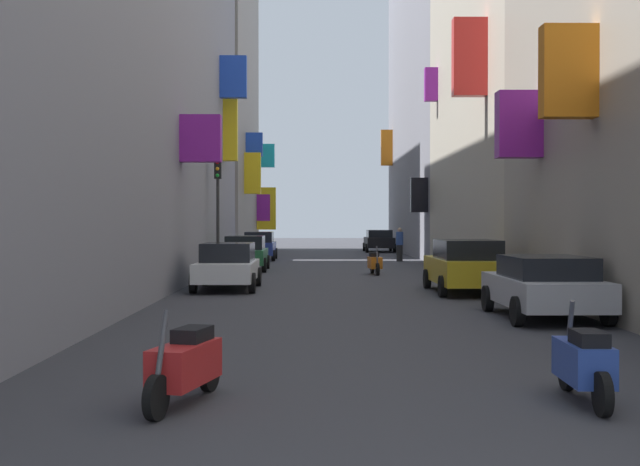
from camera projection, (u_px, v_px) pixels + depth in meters
ground_plane at (336, 273)px, 32.64m from camera, size 140.00×140.00×0.00m
building_left_mid_b at (205, 101)px, 53.47m from camera, size 7.40×17.88×20.10m
building_right_mid_a at (532, 105)px, 33.07m from camera, size 7.16×15.70×13.61m
building_right_mid_b at (452, 83)px, 51.72m from camera, size 6.87×21.72×21.84m
parked_car_green at (245, 252)px, 34.41m from camera, size 1.94×3.92×1.47m
parked_car_yellow at (466, 265)px, 23.64m from camera, size 2.01×4.47×1.55m
parked_car_black at (379, 240)px, 55.64m from camera, size 2.02×4.06×1.51m
parked_car_blue at (259, 245)px, 43.98m from camera, size 1.84×4.30×1.52m
parked_car_silver at (544, 285)px, 17.35m from camera, size 1.99×4.09×1.34m
parked_car_white at (228, 265)px, 24.83m from camera, size 1.88×4.05×1.42m
scooter_orange at (375, 263)px, 31.83m from camera, size 0.52×1.78×1.13m
scooter_blue at (584, 362)px, 9.28m from camera, size 0.48×1.86×1.13m
scooter_red at (185, 364)px, 9.19m from camera, size 0.73×1.95×1.13m
pedestrian_near_left at (400, 244)px, 42.28m from camera, size 0.53×0.53×1.76m
traffic_light_near_corner at (218, 197)px, 31.36m from camera, size 0.26×0.34×4.47m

